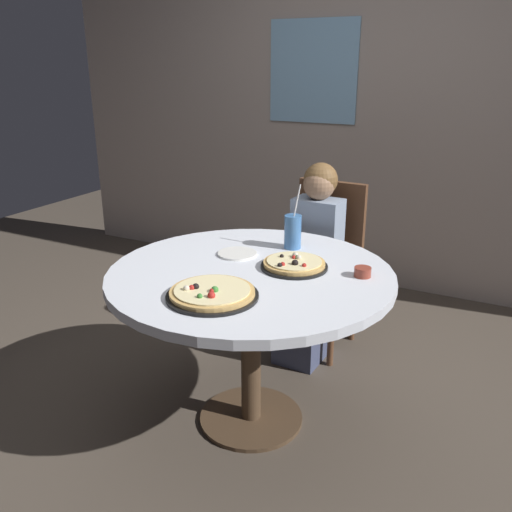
{
  "coord_description": "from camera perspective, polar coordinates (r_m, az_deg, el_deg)",
  "views": [
    {
      "loc": [
        0.99,
        -1.88,
        1.58
      ],
      "look_at": [
        0.0,
        0.05,
        0.8
      ],
      "focal_mm": 37.85,
      "sensor_mm": 36.0,
      "label": 1
    }
  ],
  "objects": [
    {
      "name": "pizza_cheese",
      "position": [
        2.32,
        4.05,
        -0.86
      ],
      "size": [
        0.29,
        0.29,
        0.05
      ],
      "color": "black",
      "rests_on": "dining_table"
    },
    {
      "name": "wall_with_window",
      "position": [
        3.96,
        13.29,
        17.44
      ],
      "size": [
        5.2,
        0.14,
        2.9
      ],
      "color": "#A8998E",
      "rests_on": "ground_plane"
    },
    {
      "name": "dining_table",
      "position": [
        2.32,
        -0.57,
        -3.79
      ],
      "size": [
        1.22,
        1.22,
        0.75
      ],
      "color": "silver",
      "rests_on": "ground_plane"
    },
    {
      "name": "pizza_veggie",
      "position": [
        2.03,
        -4.76,
        -3.93
      ],
      "size": [
        0.35,
        0.35,
        0.05
      ],
      "color": "black",
      "rests_on": "dining_table"
    },
    {
      "name": "soda_cup",
      "position": [
        2.54,
        3.91,
        2.59
      ],
      "size": [
        0.08,
        0.08,
        0.31
      ],
      "color": "#3F72B2",
      "rests_on": "dining_table"
    },
    {
      "name": "plate_small",
      "position": [
        2.47,
        -1.99,
        0.26
      ],
      "size": [
        0.18,
        0.18,
        0.01
      ],
      "primitive_type": "cylinder",
      "color": "white",
      "rests_on": "dining_table"
    },
    {
      "name": "chair_wooden",
      "position": [
        3.13,
        7.15,
        0.01
      ],
      "size": [
        0.42,
        0.42,
        0.95
      ],
      "color": "brown",
      "rests_on": "ground_plane"
    },
    {
      "name": "sauce_bowl",
      "position": [
        2.26,
        11.2,
        -1.67
      ],
      "size": [
        0.07,
        0.07,
        0.04
      ],
      "primitive_type": "cylinder",
      "color": "brown",
      "rests_on": "dining_table"
    },
    {
      "name": "diner_child",
      "position": [
        2.99,
        5.76,
        -1.86
      ],
      "size": [
        0.27,
        0.42,
        1.08
      ],
      "color": "#3F4766",
      "rests_on": "ground_plane"
    },
    {
      "name": "ground_plane",
      "position": [
        2.65,
        -0.52,
        -16.83
      ],
      "size": [
        8.0,
        8.0,
        0.0
      ],
      "primitive_type": "plane",
      "color": "#4C4238"
    }
  ]
}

